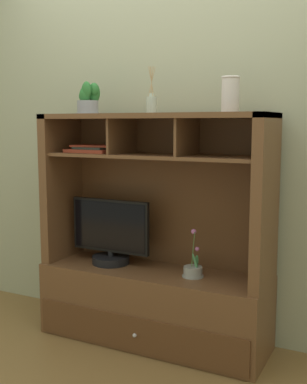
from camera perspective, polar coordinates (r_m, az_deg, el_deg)
floor_plane at (r=3.17m, az=0.00°, el=-17.09°), size 6.00×6.00×0.02m
back_wall at (r=3.10m, az=2.15°, el=9.18°), size 6.00×0.02×2.80m
media_console at (r=3.02m, az=0.09°, el=-9.46°), size 1.41×0.48×1.40m
tv_monitor at (r=3.10m, az=-5.08°, el=-5.22°), size 0.54×0.24×0.41m
potted_orchid at (r=2.87m, az=4.67°, el=-9.12°), size 0.13×0.13×0.28m
magazine_stack_left at (r=3.11m, az=-6.84°, el=5.04°), size 0.32×0.28×0.05m
diffuser_bottle at (r=2.85m, az=-0.23°, el=10.27°), size 0.06×0.06×0.27m
potted_succulent at (r=3.11m, az=-7.63°, el=10.75°), size 0.15×0.15×0.20m
ceramic_vase at (r=2.72m, az=9.01°, el=11.25°), size 0.10×0.10×0.20m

